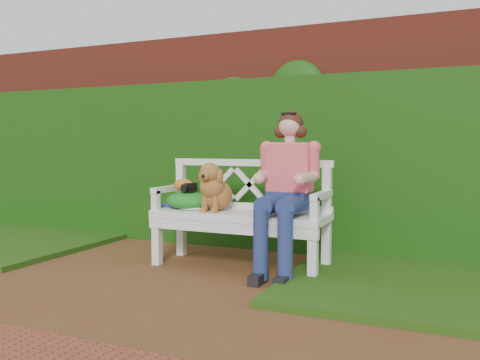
% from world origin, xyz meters
% --- Properties ---
extents(ground, '(60.00, 60.00, 0.00)m').
position_xyz_m(ground, '(0.00, 0.00, 0.00)').
color(ground, '#5F2F19').
extents(brick_wall, '(10.00, 0.30, 2.20)m').
position_xyz_m(brick_wall, '(0.00, 1.90, 1.10)').
color(brick_wall, maroon).
rests_on(brick_wall, ground).
extents(ivy_hedge, '(10.00, 0.18, 1.70)m').
position_xyz_m(ivy_hedge, '(0.00, 1.68, 0.85)').
color(ivy_hedge, '#205410').
rests_on(ivy_hedge, ground).
extents(grass_right, '(2.60, 2.00, 0.05)m').
position_xyz_m(grass_right, '(2.40, 0.90, 0.03)').
color(grass_right, black).
rests_on(grass_right, ground).
extents(garden_bench, '(1.63, 0.74, 0.48)m').
position_xyz_m(garden_bench, '(0.60, 0.88, 0.24)').
color(garden_bench, white).
rests_on(garden_bench, ground).
extents(seated_woman, '(0.61, 0.77, 1.26)m').
position_xyz_m(seated_woman, '(1.03, 0.86, 0.63)').
color(seated_woman, '#E74B70').
rests_on(seated_woman, ground).
extents(dog, '(0.38, 0.45, 0.42)m').
position_xyz_m(dog, '(0.38, 0.84, 0.69)').
color(dog, '#AC6A2A').
rests_on(dog, garden_bench).
extents(tennis_racket, '(0.71, 0.49, 0.03)m').
position_xyz_m(tennis_racket, '(0.13, 0.90, 0.50)').
color(tennis_racket, silver).
rests_on(tennis_racket, garden_bench).
extents(green_bag, '(0.49, 0.40, 0.15)m').
position_xyz_m(green_bag, '(0.11, 0.88, 0.56)').
color(green_bag, '#127523').
rests_on(green_bag, garden_bench).
extents(camera_item, '(0.13, 0.11, 0.08)m').
position_xyz_m(camera_item, '(0.11, 0.86, 0.67)').
color(camera_item, black).
rests_on(camera_item, green_bag).
extents(baseball_glove, '(0.19, 0.15, 0.11)m').
position_xyz_m(baseball_glove, '(0.05, 0.88, 0.69)').
color(baseball_glove, '#BA631E').
rests_on(baseball_glove, green_bag).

